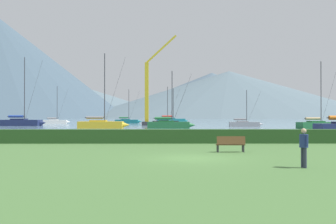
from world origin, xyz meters
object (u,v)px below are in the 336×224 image
(sailboat_slip_3, at_px, (127,121))
(sailboat_slip_11, at_px, (171,120))
(sailboat_slip_9, at_px, (169,124))
(park_bench_near_path, at_px, (231,143))
(dock_crane, at_px, (148,96))
(sailboat_slip_0, at_px, (102,124))
(sailboat_slip_2, at_px, (22,122))
(sailboat_slip_12, at_px, (245,124))
(sailboat_slip_1, at_px, (319,125))
(sailboat_slip_7, at_px, (166,122))
(sailboat_slip_6, at_px, (55,122))
(person_seated_viewer, at_px, (304,145))

(sailboat_slip_3, bearing_deg, sailboat_slip_11, 17.09)
(sailboat_slip_9, bearing_deg, sailboat_slip_11, 90.21)
(park_bench_near_path, height_order, dock_crane, dock_crane)
(sailboat_slip_0, xyz_separation_m, sailboat_slip_11, (12.21, 44.00, 0.00))
(sailboat_slip_0, relative_size, sailboat_slip_2, 0.89)
(sailboat_slip_12, distance_m, dock_crane, 21.45)
(sailboat_slip_1, height_order, park_bench_near_path, sailboat_slip_1)
(sailboat_slip_7, bearing_deg, sailboat_slip_0, -119.11)
(sailboat_slip_2, distance_m, park_bench_near_path, 66.21)
(sailboat_slip_6, xyz_separation_m, park_bench_near_path, (31.47, -76.35, -0.03))
(sailboat_slip_0, relative_size, sailboat_slip_11, 1.30)
(park_bench_near_path, bearing_deg, sailboat_slip_6, 110.17)
(sailboat_slip_1, bearing_deg, sailboat_slip_2, 151.59)
(sailboat_slip_2, distance_m, sailboat_slip_7, 30.22)
(sailboat_slip_9, bearing_deg, sailboat_slip_1, -1.11)
(sailboat_slip_2, bearing_deg, sailboat_slip_1, -12.02)
(sailboat_slip_11, bearing_deg, sailboat_slip_2, -149.02)
(sailboat_slip_11, height_order, park_bench_near_path, sailboat_slip_11)
(sailboat_slip_6, bearing_deg, sailboat_slip_12, -37.75)
(park_bench_near_path, xyz_separation_m, dock_crane, (-7.54, 60.78, 5.63))
(dock_crane, bearing_deg, sailboat_slip_3, 106.53)
(park_bench_near_path, relative_size, person_seated_viewer, 1.03)
(sailboat_slip_6, bearing_deg, sailboat_slip_7, -30.88)
(sailboat_slip_7, distance_m, sailboat_slip_12, 19.65)
(park_bench_near_path, xyz_separation_m, person_seated_viewer, (1.91, -6.95, 0.44))
(sailboat_slip_1, xyz_separation_m, sailboat_slip_2, (-54.19, 16.29, 0.13))
(sailboat_slip_3, bearing_deg, person_seated_viewer, -77.93)
(sailboat_slip_2, relative_size, sailboat_slip_11, 1.46)
(sailboat_slip_2, distance_m, sailboat_slip_9, 33.45)
(sailboat_slip_7, relative_size, sailboat_slip_12, 1.22)
(sailboat_slip_9, height_order, sailboat_slip_11, sailboat_slip_11)
(sailboat_slip_6, distance_m, sailboat_slip_9, 44.30)
(sailboat_slip_3, bearing_deg, sailboat_slip_7, -58.17)
(sailboat_slip_9, bearing_deg, sailboat_slip_12, 36.07)
(sailboat_slip_0, distance_m, sailboat_slip_7, 25.20)
(sailboat_slip_1, bearing_deg, sailboat_slip_7, 124.69)
(park_bench_near_path, bearing_deg, sailboat_slip_0, 106.69)
(sailboat_slip_0, xyz_separation_m, sailboat_slip_6, (-17.08, 34.38, -0.15))
(sailboat_slip_1, distance_m, person_seated_viewer, 51.73)
(sailboat_slip_6, height_order, dock_crane, dock_crane)
(park_bench_near_path, distance_m, person_seated_viewer, 7.22)
(sailboat_slip_6, height_order, park_bench_near_path, sailboat_slip_6)
(sailboat_slip_3, xyz_separation_m, person_seated_viewer, (15.98, -89.71, 0.38))
(sailboat_slip_11, bearing_deg, sailboat_slip_3, -176.72)
(sailboat_slip_0, bearing_deg, dock_crane, 70.99)
(sailboat_slip_11, bearing_deg, sailboat_slip_9, -103.21)
(sailboat_slip_7, height_order, sailboat_slip_11, sailboat_slip_11)
(sailboat_slip_12, relative_size, person_seated_viewer, 4.23)
(sailboat_slip_1, xyz_separation_m, sailboat_slip_12, (-9.85, 11.12, -0.12))
(sailboat_slip_3, relative_size, sailboat_slip_9, 0.95)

